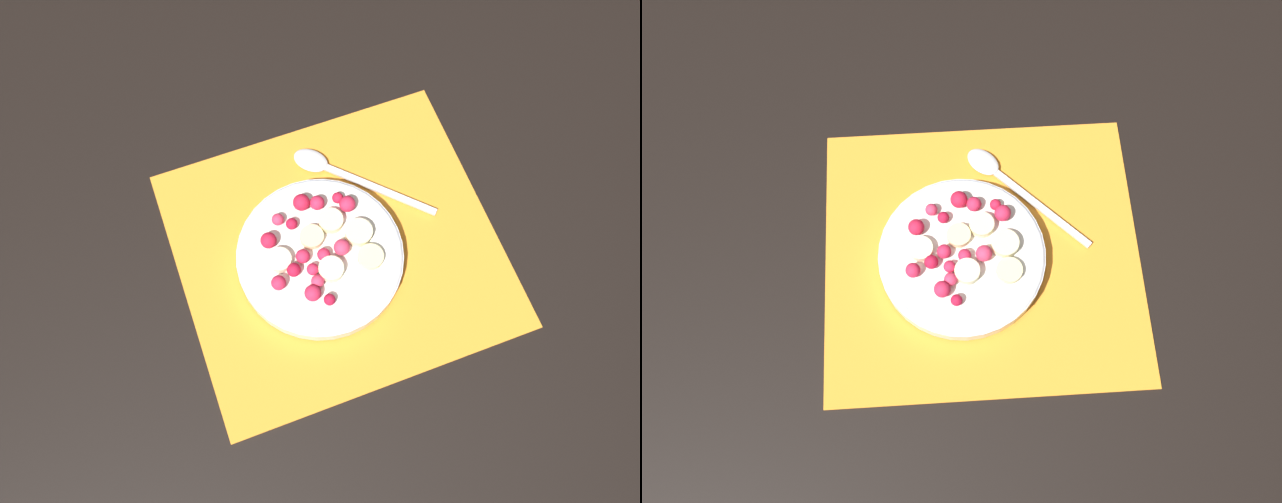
% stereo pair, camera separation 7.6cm
% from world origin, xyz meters
% --- Properties ---
extents(ground_plane, '(3.00, 3.00, 0.00)m').
position_xyz_m(ground_plane, '(0.00, 0.00, 0.00)').
color(ground_plane, black).
extents(placemat, '(0.40, 0.36, 0.01)m').
position_xyz_m(placemat, '(0.00, 0.00, 0.00)').
color(placemat, orange).
rests_on(placemat, ground_plane).
extents(fruit_bowl, '(0.21, 0.21, 0.05)m').
position_xyz_m(fruit_bowl, '(-0.03, -0.01, 0.02)').
color(fruit_bowl, silver).
rests_on(fruit_bowl, placemat).
extents(spoon, '(0.16, 0.16, 0.01)m').
position_xyz_m(spoon, '(0.03, 0.11, 0.01)').
color(spoon, silver).
rests_on(spoon, placemat).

